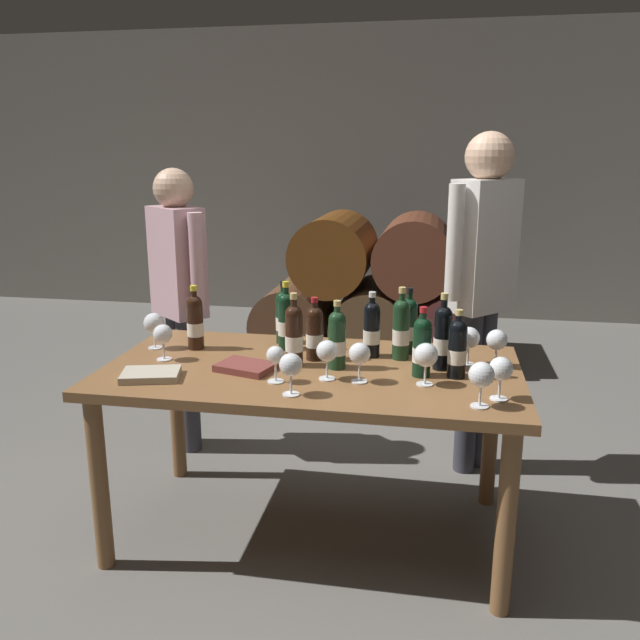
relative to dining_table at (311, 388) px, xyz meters
name	(u,v)px	position (x,y,z in m)	size (l,w,h in m)	color
ground_plane	(312,531)	(0.00, 0.00, -0.67)	(14.00, 14.00, 0.00)	#66635E
cellar_back_wall	(392,174)	(0.00, 4.20, 0.73)	(10.00, 0.24, 2.80)	gray
barrel_stack	(374,294)	(0.00, 2.60, -0.15)	(1.86, 0.90, 1.15)	brown
dining_table	(311,388)	(0.00, 0.00, 0.00)	(1.70, 0.90, 0.76)	brown
wine_bottle_0	(195,322)	(-0.56, 0.17, 0.22)	(0.07, 0.07, 0.29)	black
wine_bottle_1	(286,320)	(-0.16, 0.23, 0.22)	(0.07, 0.07, 0.31)	black
wine_bottle_2	(372,329)	(0.23, 0.19, 0.22)	(0.07, 0.07, 0.29)	black
wine_bottle_3	(294,335)	(-0.07, 0.01, 0.22)	(0.07, 0.07, 0.31)	black
wine_bottle_4	(409,325)	(0.38, 0.28, 0.22)	(0.07, 0.07, 0.29)	black
wine_bottle_5	(315,332)	(-0.01, 0.11, 0.21)	(0.07, 0.07, 0.27)	black
wine_bottle_6	(337,339)	(0.11, 0.01, 0.21)	(0.07, 0.07, 0.28)	#19381E
wine_bottle_7	(401,328)	(0.35, 0.18, 0.23)	(0.07, 0.07, 0.31)	#19381E
wine_bottle_8	(284,316)	(-0.19, 0.33, 0.22)	(0.07, 0.07, 0.29)	black
wine_bottle_9	(443,337)	(0.53, 0.07, 0.23)	(0.07, 0.07, 0.32)	black
wine_bottle_10	(457,348)	(0.58, -0.02, 0.21)	(0.07, 0.07, 0.27)	black
wine_bottle_11	(422,346)	(0.45, -0.03, 0.21)	(0.07, 0.07, 0.28)	black
wine_glass_0	(497,341)	(0.75, 0.14, 0.20)	(0.09, 0.09, 0.16)	white
wine_glass_1	(327,352)	(0.09, -0.13, 0.20)	(0.08, 0.08, 0.16)	white
wine_glass_2	(360,354)	(0.22, -0.14, 0.20)	(0.08, 0.08, 0.16)	white
wine_glass_3	(154,324)	(-0.74, 0.14, 0.21)	(0.09, 0.09, 0.16)	white
wine_glass_4	(291,366)	(-0.01, -0.33, 0.20)	(0.09, 0.09, 0.16)	white
wine_glass_5	(481,376)	(0.66, -0.32, 0.21)	(0.09, 0.09, 0.16)	white
wine_glass_6	(163,335)	(-0.64, -0.02, 0.20)	(0.08, 0.08, 0.16)	white
wine_glass_7	(501,370)	(0.73, -0.23, 0.20)	(0.09, 0.09, 0.16)	white
wine_glass_8	(275,357)	(-0.10, -0.20, 0.19)	(0.07, 0.07, 0.14)	white
wine_glass_9	(426,356)	(0.47, -0.13, 0.21)	(0.09, 0.09, 0.16)	white
wine_glass_10	(469,338)	(0.63, 0.15, 0.21)	(0.09, 0.09, 0.16)	white
tasting_notebook	(151,375)	(-0.59, -0.24, 0.11)	(0.22, 0.16, 0.03)	#B2A893
leather_ledger	(246,367)	(-0.25, -0.09, 0.11)	(0.22, 0.16, 0.03)	brown
sommelier_presenting	(482,273)	(0.71, 0.75, 0.37)	(0.37, 0.38, 1.72)	#383842
taster_seated_left	(179,287)	(-0.86, 0.72, 0.25)	(0.40, 0.35, 1.54)	#383842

